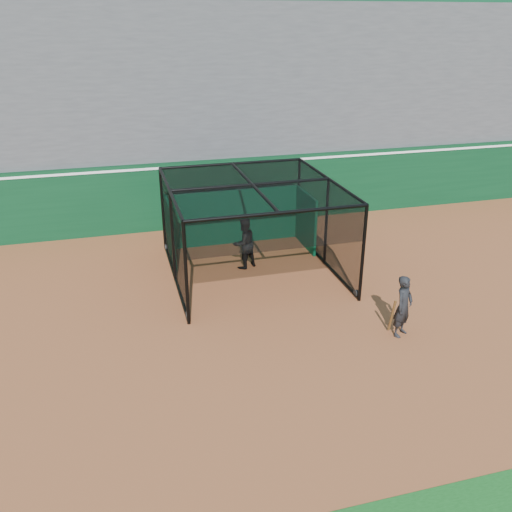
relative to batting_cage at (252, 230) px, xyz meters
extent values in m
plane|color=brown|center=(-1.02, -3.97, -1.39)|extent=(120.00, 120.00, 0.00)
cube|color=#09351A|center=(-1.02, 4.53, -0.14)|extent=(50.00, 0.45, 2.50)
cube|color=white|center=(-1.02, 4.53, 0.96)|extent=(50.00, 0.50, 0.08)
cube|color=#4C4C4F|center=(-1.02, 8.40, 2.49)|extent=(50.00, 7.85, 7.75)
cube|color=#074C2C|center=(0.00, 2.46, -0.44)|extent=(4.63, 0.10, 1.90)
cylinder|color=black|center=(-2.38, -2.41, -1.28)|extent=(0.08, 0.22, 0.22)
cylinder|color=black|center=(2.38, -2.41, -1.28)|extent=(0.08, 0.22, 0.22)
cylinder|color=black|center=(-2.38, 2.38, -1.28)|extent=(0.08, 0.22, 0.22)
cylinder|color=black|center=(2.38, 2.38, -1.28)|extent=(0.08, 0.22, 0.22)
imported|color=black|center=(-0.16, 0.38, -0.58)|extent=(0.96, 0.88, 1.62)
imported|color=black|center=(2.59, -4.50, -0.60)|extent=(0.69, 0.63, 1.58)
cylinder|color=#593819|center=(2.34, -4.45, -0.84)|extent=(0.16, 0.38, 1.01)
camera|label=1|loc=(-3.89, -14.67, 5.76)|focal=38.00mm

